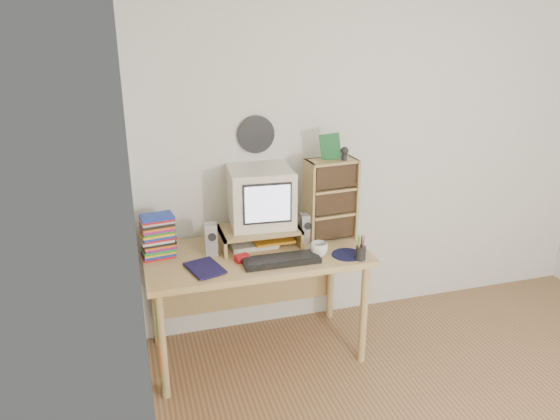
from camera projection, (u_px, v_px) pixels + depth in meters
back_wall at (382, 151)px, 3.91m from camera, size 3.50×0.00×3.50m
left_wall at (147, 306)px, 1.87m from camera, size 0.00×3.50×3.50m
curtain at (151, 270)px, 2.35m from camera, size 0.00×2.20×2.20m
wall_disc at (256, 135)px, 3.58m from camera, size 0.25×0.02×0.25m
desk at (254, 267)px, 3.58m from camera, size 1.40×0.70×0.75m
monitor_riser at (259, 232)px, 3.55m from camera, size 0.52×0.30×0.12m
crt_monitor at (261, 198)px, 3.52m from camera, size 0.42×0.42×0.38m
speaker_left at (211, 239)px, 3.41m from camera, size 0.09×0.09×0.20m
speaker_right at (306, 228)px, 3.60m from camera, size 0.07×0.07×0.19m
keyboard at (281, 260)px, 3.32m from camera, size 0.47×0.16×0.03m
dvd_stack at (158, 236)px, 3.37m from camera, size 0.21×0.16×0.28m
cd_rack at (331, 199)px, 3.61m from camera, size 0.34×0.20×0.54m
mug at (319, 249)px, 3.41m from camera, size 0.12×0.12×0.09m
diary at (191, 270)px, 3.18m from camera, size 0.26×0.22×0.04m
mousepad at (347, 255)px, 3.43m from camera, size 0.23×0.23×0.00m
pen_cup at (361, 250)px, 3.35m from camera, size 0.07×0.07×0.13m
papers at (260, 241)px, 3.59m from camera, size 0.31×0.23×0.04m
red_box at (242, 258)px, 3.34m from camera, size 0.10×0.08×0.04m
game_box at (330, 147)px, 3.50m from camera, size 0.13×0.07×0.17m
webcam at (345, 153)px, 3.49m from camera, size 0.06×0.06×0.09m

